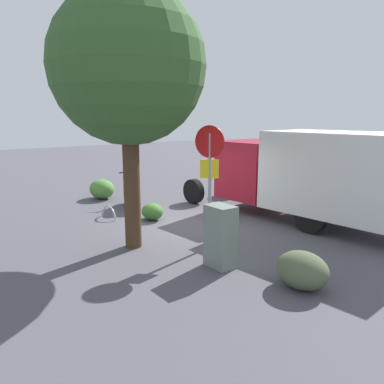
% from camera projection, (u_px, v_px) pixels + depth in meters
% --- Properties ---
extents(ground_plane, '(60.00, 60.00, 0.00)m').
position_uv_depth(ground_plane, '(185.00, 225.00, 11.23)').
color(ground_plane, '#4E4C54').
extents(box_truck_near, '(7.95, 2.77, 2.74)m').
position_uv_depth(box_truck_near, '(312.00, 172.00, 11.21)').
color(box_truck_near, black).
rests_on(box_truck_near, ground).
extents(motorcycle, '(1.75, 0.80, 1.20)m').
position_uv_depth(motorcycle, '(130.00, 194.00, 13.09)').
color(motorcycle, black).
rests_on(motorcycle, ground).
extents(stop_sign, '(0.71, 0.33, 2.97)m').
position_uv_depth(stop_sign, '(210.00, 168.00, 8.92)').
color(stop_sign, '#9E9EA3').
rests_on(stop_sign, ground).
extents(street_tree, '(3.57, 3.57, 6.07)m').
position_uv_depth(street_tree, '(128.00, 67.00, 8.54)').
color(street_tree, '#47301E').
rests_on(street_tree, ground).
extents(utility_cabinet, '(0.63, 0.45, 1.35)m').
position_uv_depth(utility_cabinet, '(220.00, 236.00, 8.02)').
color(utility_cabinet, slate).
rests_on(utility_cabinet, ground).
extents(bike_rack_hoop, '(0.85, 0.09, 0.85)m').
position_uv_depth(bike_rack_hoop, '(109.00, 218.00, 11.93)').
color(bike_rack_hoop, '#B7B7BC').
rests_on(bike_rack_hoop, ground).
extents(shrub_near_sign, '(1.03, 0.85, 0.70)m').
position_uv_depth(shrub_near_sign, '(302.00, 270.00, 7.08)').
color(shrub_near_sign, '#4F5A3E').
rests_on(shrub_near_sign, ground).
extents(shrub_mid_verge, '(1.11, 0.91, 0.75)m').
position_uv_depth(shrub_mid_verge, '(102.00, 189.00, 14.68)').
color(shrub_mid_verge, '#508639').
rests_on(shrub_mid_verge, ground).
extents(shrub_by_tree, '(0.76, 0.62, 0.52)m').
position_uv_depth(shrub_by_tree, '(152.00, 212.00, 11.74)').
color(shrub_by_tree, '#3D6E2D').
rests_on(shrub_by_tree, ground).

